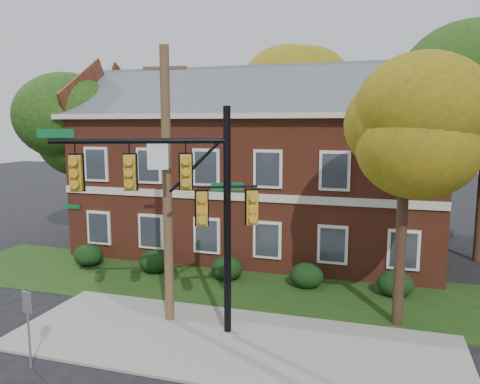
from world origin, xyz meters
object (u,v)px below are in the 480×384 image
(hedge_center, at_px, (227,268))
(sign_post, at_px, (28,316))
(traffic_signal, at_px, (184,198))
(hedge_right, at_px, (307,276))
(hedge_far_right, at_px, (395,284))
(hedge_left, at_px, (154,261))
(tree_left_rear, at_px, (85,126))
(apartment_building, at_px, (258,158))
(utility_pole, at_px, (167,187))
(hedge_far_left, at_px, (89,255))
(tree_near_right, at_px, (414,127))
(tree_far_rear, at_px, (307,93))

(hedge_center, distance_m, sign_post, 9.21)
(sign_post, bearing_deg, hedge_center, 81.07)
(traffic_signal, bearing_deg, hedge_right, 39.56)
(hedge_center, bearing_deg, hedge_far_right, 0.00)
(hedge_left, xyz_separation_m, tree_left_rear, (-6.23, 4.14, 6.16))
(apartment_building, distance_m, utility_pole, 9.97)
(hedge_far_left, distance_m, traffic_signal, 10.29)
(hedge_left, relative_size, utility_pole, 0.15)
(hedge_left, height_order, hedge_center, same)
(hedge_left, distance_m, hedge_center, 3.50)
(hedge_far_left, bearing_deg, apartment_building, 36.89)
(hedge_center, relative_size, tree_near_right, 0.16)
(tree_far_rear, relative_size, utility_pole, 1.25)
(hedge_center, distance_m, tree_far_rear, 15.57)
(tree_left_rear, bearing_deg, hedge_far_right, -13.89)
(tree_far_rear, xyz_separation_m, sign_post, (-4.20, -21.79, -7.34))
(hedge_far_left, xyz_separation_m, sign_post, (4.14, -8.70, 0.98))
(hedge_left, relative_size, tree_near_right, 0.16)
(tree_far_rear, xyz_separation_m, traffic_signal, (-0.78, -18.81, -4.32))
(tree_near_right, bearing_deg, sign_post, -149.81)
(apartment_building, bearing_deg, hedge_far_left, -143.11)
(apartment_building, relative_size, hedge_far_left, 13.43)
(hedge_far_left, bearing_deg, tree_far_rear, 57.50)
(traffic_signal, relative_size, sign_post, 3.29)
(utility_pole, bearing_deg, hedge_far_left, 137.66)
(tree_near_right, bearing_deg, traffic_signal, -156.60)
(apartment_building, distance_m, hedge_right, 7.73)
(apartment_building, height_order, hedge_far_right, apartment_building)
(hedge_right, bearing_deg, hedge_left, 180.00)
(tree_near_right, bearing_deg, tree_left_rear, 157.64)
(hedge_far_left, height_order, tree_left_rear, tree_left_rear)
(traffic_signal, bearing_deg, hedge_center, 72.37)
(hedge_far_right, bearing_deg, hedge_center, 180.00)
(tree_near_right, distance_m, traffic_signal, 7.57)
(hedge_left, bearing_deg, tree_far_rear, 69.71)
(hedge_center, bearing_deg, sign_post, -108.20)
(traffic_signal, bearing_deg, apartment_building, 69.69)
(sign_post, bearing_deg, hedge_far_right, 50.69)
(apartment_building, bearing_deg, utility_pole, -92.88)
(hedge_far_right, relative_size, traffic_signal, 0.19)
(tree_near_right, relative_size, sign_post, 3.87)
(tree_near_right, xyz_separation_m, tree_far_rear, (-5.88, 15.93, 2.17))
(tree_near_right, bearing_deg, hedge_right, 142.72)
(tree_near_right, bearing_deg, hedge_far_right, 94.52)
(hedge_far_left, relative_size, hedge_left, 1.00)
(tree_near_right, xyz_separation_m, traffic_signal, (-6.66, -2.88, -2.14))
(hedge_right, xyz_separation_m, hedge_far_right, (3.50, 0.00, 0.00))
(hedge_center, bearing_deg, utility_pole, -96.07)
(hedge_left, xyz_separation_m, tree_far_rear, (4.84, 13.09, 8.32))
(apartment_building, xyz_separation_m, hedge_right, (3.50, -5.25, -4.46))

